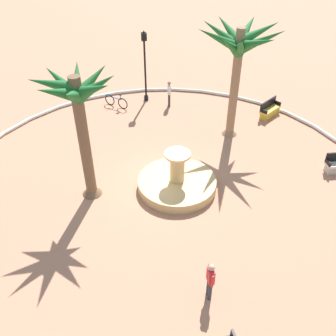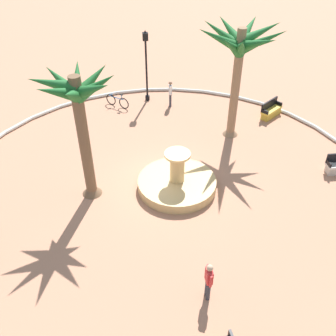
# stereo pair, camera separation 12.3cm
# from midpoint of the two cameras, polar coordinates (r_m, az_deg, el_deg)

# --- Properties ---
(ground_plane) EXTENTS (80.00, 80.00, 0.00)m
(ground_plane) POSITION_cam_midpoint_polar(r_m,az_deg,el_deg) (17.53, -0.78, -2.46)
(ground_plane) COLOR tan
(plaza_curb) EXTENTS (20.12, 20.12, 0.20)m
(plaza_curb) POSITION_cam_midpoint_polar(r_m,az_deg,el_deg) (17.47, -0.78, -2.21)
(plaza_curb) COLOR silver
(plaza_curb) RESTS_ON ground
(fountain) EXTENTS (3.58, 3.58, 1.92)m
(fountain) POSITION_cam_midpoint_polar(r_m,az_deg,el_deg) (17.16, 1.16, -2.23)
(fountain) COLOR tan
(fountain) RESTS_ON ground
(palm_tree_near_fountain) EXTENTS (3.35, 3.30, 5.88)m
(palm_tree_near_fountain) POSITION_cam_midpoint_polar(r_m,az_deg,el_deg) (14.93, -13.69, 9.06)
(palm_tree_near_fountain) COLOR brown
(palm_tree_near_fountain) RESTS_ON ground
(palm_tree_by_curb) EXTENTS (4.44, 4.38, 6.10)m
(palm_tree_by_curb) POSITION_cam_midpoint_polar(r_m,az_deg,el_deg) (19.32, 10.54, 17.25)
(palm_tree_by_curb) COLOR #8E6B4C
(palm_tree_by_curb) RESTS_ON ground
(bench_southeast) EXTENTS (1.57, 1.37, 1.00)m
(bench_southeast) POSITION_cam_midpoint_polar(r_m,az_deg,el_deg) (23.51, 15.01, 8.39)
(bench_southeast) COLOR gold
(bench_southeast) RESTS_ON ground
(lamppost) EXTENTS (0.32, 0.32, 4.45)m
(lamppost) POSITION_cam_midpoint_polar(r_m,az_deg,el_deg) (23.72, -3.69, 15.87)
(lamppost) COLOR black
(lamppost) RESTS_ON ground
(bicycle_red_frame) EXTENTS (1.38, 1.12, 0.94)m
(bicycle_red_frame) POSITION_cam_midpoint_polar(r_m,az_deg,el_deg) (23.96, -8.00, 9.99)
(bicycle_red_frame) COLOR black
(bicycle_red_frame) RESTS_ON ground
(person_cyclist_helmet) EXTENTS (0.23, 0.53, 1.64)m
(person_cyclist_helmet) POSITION_cam_midpoint_polar(r_m,az_deg,el_deg) (23.61, 0.03, 11.38)
(person_cyclist_helmet) COLOR #33333D
(person_cyclist_helmet) RESTS_ON ground
(person_cyclist_photo) EXTENTS (0.22, 0.53, 1.63)m
(person_cyclist_photo) POSITION_cam_midpoint_polar(r_m,az_deg,el_deg) (12.80, 6.14, -16.47)
(person_cyclist_photo) COLOR #33333D
(person_cyclist_photo) RESTS_ON ground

